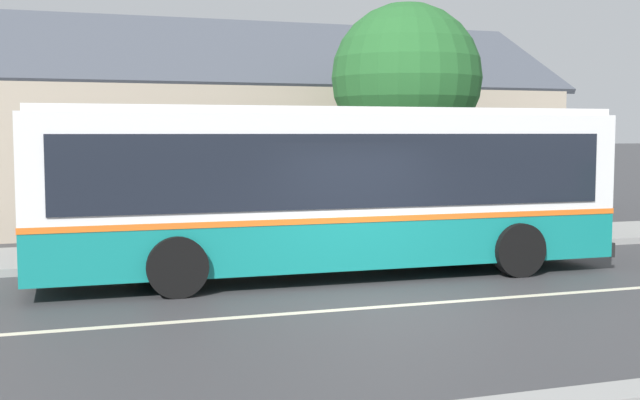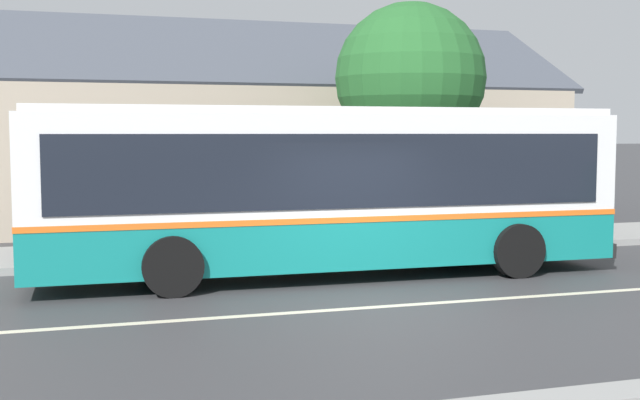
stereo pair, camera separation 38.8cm
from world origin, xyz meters
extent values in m
plane|color=#38383A|center=(0.00, 0.00, 0.00)|extent=(300.00, 300.00, 0.00)
cube|color=gray|center=(0.00, 6.00, 0.07)|extent=(60.00, 3.00, 0.15)
cube|color=gray|center=(0.00, -4.75, 0.06)|extent=(60.00, 0.50, 0.12)
cube|color=beige|center=(0.00, 0.00, 0.00)|extent=(60.00, 0.16, 0.01)
cube|color=tan|center=(-2.15, 13.78, 1.94)|extent=(23.68, 8.92, 3.89)
cube|color=#424751|center=(-2.15, 11.55, 5.00)|extent=(24.28, 4.53, 2.36)
cube|color=#424751|center=(-2.15, 16.01, 5.00)|extent=(24.28, 4.53, 2.36)
cube|color=black|center=(-4.91, 9.29, 2.14)|extent=(1.10, 0.06, 1.30)
cube|color=black|center=(0.62, 9.29, 2.14)|extent=(1.10, 0.06, 1.30)
cube|color=black|center=(6.14, 9.29, 2.14)|extent=(1.10, 0.06, 1.30)
cube|color=#4C3323|center=(1.41, 9.29, 1.05)|extent=(1.00, 0.06, 2.10)
cube|color=#147F7A|center=(-0.05, 2.90, 0.70)|extent=(10.77, 2.67, 0.84)
cube|color=orange|center=(-0.05, 2.90, 1.17)|extent=(10.79, 2.69, 0.10)
cube|color=white|center=(-0.05, 2.90, 2.11)|extent=(10.77, 2.67, 1.78)
cube|color=white|center=(-0.05, 2.90, 3.05)|extent=(10.56, 2.54, 0.12)
cube|color=black|center=(-0.03, 4.16, 2.01)|extent=(9.88, 0.18, 1.28)
cube|color=black|center=(-0.07, 1.64, 2.01)|extent=(9.88, 0.18, 1.28)
cube|color=black|center=(5.33, 2.82, 2.01)|extent=(0.07, 2.20, 1.28)
cube|color=black|center=(5.33, 2.82, 2.85)|extent=(0.07, 1.75, 0.24)
cube|color=black|center=(5.35, 2.82, 0.40)|extent=(0.12, 2.50, 0.28)
cube|color=#B21919|center=(-1.38, 4.19, 0.70)|extent=(3.01, 0.08, 0.59)
cube|color=black|center=(4.15, 4.11, 1.46)|extent=(0.90, 0.04, 2.37)
cylinder|color=black|center=(3.29, 4.10, 0.50)|extent=(1.00, 0.30, 1.00)
cylinder|color=black|center=(3.25, 1.60, 0.50)|extent=(1.00, 0.30, 1.00)
cylinder|color=black|center=(-2.99, 4.20, 0.50)|extent=(1.00, 0.30, 1.00)
cylinder|color=black|center=(-3.02, 1.70, 0.50)|extent=(1.00, 0.30, 1.00)
cylinder|color=#4C3828|center=(3.46, 7.11, 1.40)|extent=(0.33, 0.33, 2.80)
sphere|color=#235B28|center=(3.46, 7.11, 4.00)|extent=(3.71, 3.71, 3.71)
sphere|color=#235B28|center=(3.26, 7.56, 3.45)|extent=(2.68, 2.68, 2.68)
cylinder|color=gray|center=(6.03, 5.00, 1.35)|extent=(0.07, 0.07, 2.40)
cube|color=#1959A5|center=(6.03, 4.98, 2.30)|extent=(0.36, 0.03, 0.48)
camera|label=1|loc=(-4.87, -11.17, 2.67)|focal=45.00mm
camera|label=2|loc=(-4.50, -11.29, 2.67)|focal=45.00mm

